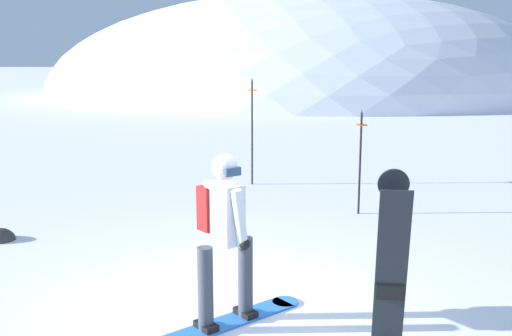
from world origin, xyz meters
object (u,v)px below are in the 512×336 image
at_px(piste_marker_near, 252,125).
at_px(spare_snowboard, 392,260).
at_px(piste_marker_far, 360,155).
at_px(snowboarder_main, 224,234).

bearing_deg(piste_marker_near, spare_snowboard, -72.75).
height_order(piste_marker_near, piste_marker_far, piste_marker_near).
distance_m(spare_snowboard, piste_marker_near, 6.96).
xyz_separation_m(snowboarder_main, spare_snowboard, (1.56, -0.29, -0.09)).
distance_m(snowboarder_main, spare_snowboard, 1.59).
bearing_deg(snowboarder_main, piste_marker_near, 94.50).
height_order(spare_snowboard, piste_marker_far, piste_marker_far).
bearing_deg(spare_snowboard, snowboarder_main, 169.40).
relative_size(spare_snowboard, piste_marker_near, 0.74).
distance_m(spare_snowboard, piste_marker_far, 4.57).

